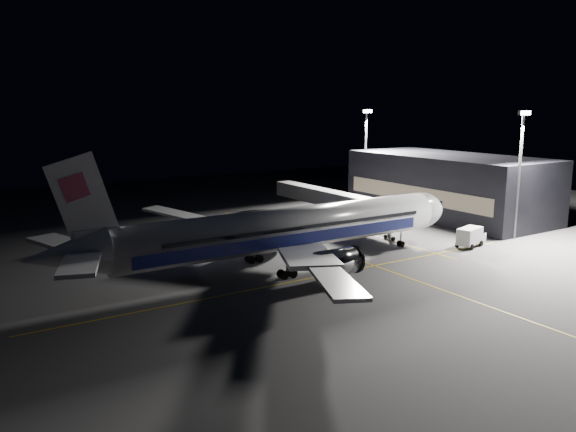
# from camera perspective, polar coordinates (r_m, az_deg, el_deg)

# --- Properties ---
(ground) EXTENTS (200.00, 200.00, 0.00)m
(ground) POSITION_cam_1_polar(r_m,az_deg,el_deg) (76.34, 0.09, -5.14)
(ground) COLOR #4C4C4F
(ground) RESTS_ON ground
(guide_line_main) EXTENTS (0.25, 80.00, 0.01)m
(guide_line_main) POSITION_cam_1_polar(r_m,az_deg,el_deg) (81.93, 6.02, -4.06)
(guide_line_main) COLOR gold
(guide_line_main) RESTS_ON ground
(guide_line_cross) EXTENTS (70.00, 0.25, 0.01)m
(guide_line_cross) POSITION_cam_1_polar(r_m,az_deg,el_deg) (71.56, 2.68, -6.26)
(guide_line_cross) COLOR gold
(guide_line_cross) RESTS_ON ground
(guide_line_side) EXTENTS (0.25, 40.00, 0.01)m
(guide_line_side) POSITION_cam_1_polar(r_m,az_deg,el_deg) (96.84, 7.94, -1.74)
(guide_line_side) COLOR gold
(guide_line_side) RESTS_ON ground
(airliner) EXTENTS (61.48, 54.22, 16.64)m
(airliner) POSITION_cam_1_polar(r_m,az_deg,el_deg) (74.50, -0.61, -1.45)
(airliner) COLOR silver
(airliner) RESTS_ON ground
(terminal) EXTENTS (18.12, 40.00, 12.00)m
(terminal) POSITION_cam_1_polar(r_m,az_deg,el_deg) (115.17, 15.89, 3.01)
(terminal) COLOR black
(terminal) RESTS_ON ground
(jet_bridge) EXTENTS (3.60, 34.40, 6.30)m
(jet_bridge) POSITION_cam_1_polar(r_m,az_deg,el_deg) (102.11, 5.09, 1.60)
(jet_bridge) COLOR #B2B2B7
(jet_bridge) RESTS_ON ground
(floodlight_mast_north) EXTENTS (2.40, 0.68, 20.70)m
(floodlight_mast_north) POSITION_cam_1_polar(r_m,az_deg,el_deg) (123.19, 7.91, 6.81)
(floodlight_mast_north) COLOR #59595E
(floodlight_mast_north) RESTS_ON ground
(floodlight_mast_south) EXTENTS (2.40, 0.67, 20.70)m
(floodlight_mast_south) POSITION_cam_1_polar(r_m,az_deg,el_deg) (97.40, 22.50, 4.97)
(floodlight_mast_south) COLOR #59595E
(floodlight_mast_south) RESTS_ON ground
(service_truck) EXTENTS (6.29, 3.79, 3.01)m
(service_truck) POSITION_cam_1_polar(r_m,az_deg,el_deg) (91.23, 18.11, -1.95)
(service_truck) COLOR silver
(service_truck) RESTS_ON ground
(baggage_tug) EXTENTS (2.99, 2.62, 1.86)m
(baggage_tug) POSITION_cam_1_polar(r_m,az_deg,el_deg) (90.95, -11.59, -2.15)
(baggage_tug) COLOR black
(baggage_tug) RESTS_ON ground
(safety_cone_a) EXTENTS (0.43, 0.43, 0.65)m
(safety_cone_a) POSITION_cam_1_polar(r_m,az_deg,el_deg) (84.31, -9.49, -3.50)
(safety_cone_a) COLOR orange
(safety_cone_a) RESTS_ON ground
(safety_cone_b) EXTENTS (0.38, 0.38, 0.58)m
(safety_cone_b) POSITION_cam_1_polar(r_m,az_deg,el_deg) (90.00, -1.12, -2.43)
(safety_cone_b) COLOR orange
(safety_cone_b) RESTS_ON ground
(safety_cone_c) EXTENTS (0.44, 0.44, 0.66)m
(safety_cone_c) POSITION_cam_1_polar(r_m,az_deg,el_deg) (84.02, -8.48, -3.51)
(safety_cone_c) COLOR orange
(safety_cone_c) RESTS_ON ground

